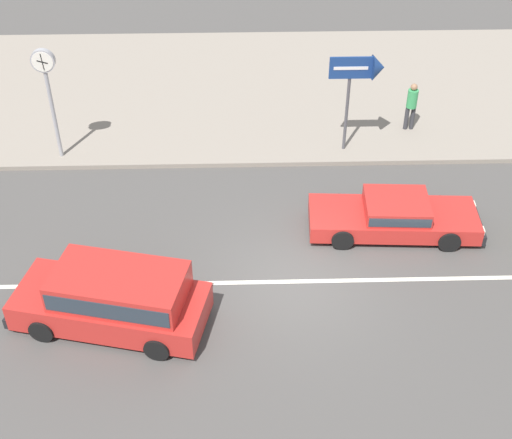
# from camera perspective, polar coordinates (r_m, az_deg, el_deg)

# --- Properties ---
(ground_plane) EXTENTS (160.00, 160.00, 0.00)m
(ground_plane) POSITION_cam_1_polar(r_m,az_deg,el_deg) (18.32, 3.09, -4.98)
(ground_plane) COLOR #4C4947
(lane_centre_stripe) EXTENTS (50.40, 0.14, 0.01)m
(lane_centre_stripe) POSITION_cam_1_polar(r_m,az_deg,el_deg) (18.32, 3.09, -4.97)
(lane_centre_stripe) COLOR silver
(lane_centre_stripe) RESTS_ON ground
(kerb_strip) EXTENTS (68.00, 10.00, 0.15)m
(kerb_strip) POSITION_cam_1_polar(r_m,az_deg,el_deg) (26.71, 1.54, 10.37)
(kerb_strip) COLOR gray
(kerb_strip) RESTS_ON ground
(minivan_red_1) EXTENTS (4.89, 2.80, 1.56)m
(minivan_red_1) POSITION_cam_1_polar(r_m,az_deg,el_deg) (17.01, -11.26, -6.08)
(minivan_red_1) COLOR red
(minivan_red_1) RESTS_ON ground
(sedan_red_5) EXTENTS (4.79, 1.97, 1.06)m
(sedan_red_5) POSITION_cam_1_polar(r_m,az_deg,el_deg) (19.90, 11.04, 0.32)
(sedan_red_5) COLOR red
(sedan_red_5) RESTS_ON ground
(street_clock) EXTENTS (0.70, 0.22, 3.61)m
(street_clock) POSITION_cam_1_polar(r_m,az_deg,el_deg) (22.22, -16.43, 10.86)
(street_clock) COLOR #9E9EA3
(street_clock) RESTS_ON kerb_strip
(arrow_signboard) EXTENTS (1.65, 0.76, 3.23)m
(arrow_signboard) POSITION_cam_1_polar(r_m,az_deg,el_deg) (21.98, 9.13, 11.60)
(arrow_signboard) COLOR #4C4C51
(arrow_signboard) RESTS_ON kerb_strip
(pedestrian_near_clock) EXTENTS (0.34, 0.34, 1.66)m
(pedestrian_near_clock) POSITION_cam_1_polar(r_m,az_deg,el_deg) (24.18, 12.35, 9.10)
(pedestrian_near_clock) COLOR #333338
(pedestrian_near_clock) RESTS_ON kerb_strip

